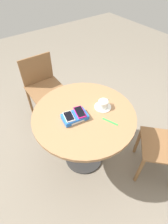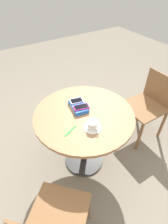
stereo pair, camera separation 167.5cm
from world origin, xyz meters
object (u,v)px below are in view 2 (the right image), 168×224
lanyard_strap (71,131)px  chair_far_side (147,105)px  saucer (92,127)px  round_table (84,124)px  phone_box (78,106)px  phone_magenta (81,107)px  coffee_cup (93,124)px  phone_white (77,101)px

lanyard_strap → chair_far_side: size_ratio=0.18×
saucer → lanyard_strap: bearing=-110.9°
round_table → chair_far_side: size_ratio=1.11×
phone_box → phone_magenta: (0.05, -0.00, 0.03)m
round_table → phone_box: (-0.10, 0.00, 0.16)m
coffee_cup → chair_far_side: bearing=100.2°
phone_white → coffee_cup: size_ratio=1.12×
round_table → phone_white: (-0.15, 0.01, 0.18)m
coffee_cup → lanyard_strap: 0.19m
phone_magenta → chair_far_side: size_ratio=0.19×
saucer → phone_box: bearing=172.8°
round_table → phone_magenta: size_ratio=6.02×
chair_far_side → lanyard_strap: bearing=-84.8°
round_table → saucer: saucer is taller
round_table → coffee_cup: bearing=-10.5°
phone_box → coffee_cup: (0.29, -0.04, 0.02)m
phone_magenta → chair_far_side: (0.07, 0.92, -0.33)m
phone_box → saucer: (0.29, -0.04, -0.02)m
saucer → phone_magenta: bearing=172.1°
phone_magenta → coffee_cup: bearing=-7.7°
phone_box → lanyard_strap: 0.31m
phone_white → phone_magenta: bearing=-7.7°
phone_white → phone_magenta: 0.11m
round_table → phone_box: phone_box is taller
round_table → coffee_cup: 0.27m
round_table → coffee_cup: (0.19, -0.04, 0.18)m
phone_white → phone_magenta: size_ratio=0.87×
phone_white → saucer: bearing=-7.8°
round_table → phone_white: phone_white is taller
round_table → saucer: 0.24m
round_table → phone_magenta: 0.19m
phone_box → chair_far_side: (0.12, 0.92, -0.31)m
phone_box → coffee_cup: 0.29m
saucer → chair_far_side: (-0.17, 0.96, -0.29)m
phone_magenta → phone_white: bearing=172.3°
phone_magenta → coffee_cup: coffee_cup is taller
round_table → phone_magenta: (-0.05, -0.00, 0.18)m
coffee_cup → lanyard_strap: (-0.07, -0.18, -0.04)m
phone_magenta → lanyard_strap: 0.27m
phone_white → lanyard_strap: 0.36m
phone_white → coffee_cup: 0.35m
saucer → lanyard_strap: 0.19m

